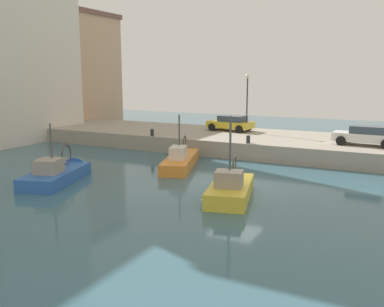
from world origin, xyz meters
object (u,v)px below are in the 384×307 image
(mooring_bollard_mid, at_px, (248,139))
(fishing_boat_blue, at_px, (60,179))
(fishing_boat_yellow, at_px, (231,194))
(fishing_boat_orange, at_px, (181,164))
(parked_car_white, at_px, (366,135))
(mooring_bollard_north, at_px, (152,133))
(parked_car_yellow, at_px, (231,123))
(quay_streetlamp, at_px, (247,93))

(mooring_bollard_mid, bearing_deg, fishing_boat_blue, 144.59)
(fishing_boat_yellow, distance_m, fishing_boat_blue, 10.03)
(fishing_boat_orange, height_order, parked_car_white, fishing_boat_orange)
(fishing_boat_blue, bearing_deg, fishing_boat_orange, -32.96)
(parked_car_white, bearing_deg, mooring_bollard_north, 100.40)
(parked_car_yellow, distance_m, mooring_bollard_mid, 6.93)
(parked_car_yellow, distance_m, quay_streetlamp, 2.98)
(parked_car_white, xyz_separation_m, quay_streetlamp, (2.82, 9.64, 2.56))
(fishing_boat_blue, xyz_separation_m, quay_streetlamp, (16.21, -5.31, 4.35))
(mooring_bollard_north, bearing_deg, parked_car_yellow, -36.38)
(fishing_boat_blue, bearing_deg, parked_car_white, -48.14)
(fishing_boat_blue, relative_size, fishing_boat_orange, 0.87)
(parked_car_yellow, relative_size, parked_car_white, 0.95)
(parked_car_yellow, bearing_deg, parked_car_white, -105.15)
(fishing_boat_yellow, height_order, fishing_boat_blue, fishing_boat_yellow)
(fishing_boat_yellow, distance_m, mooring_bollard_north, 13.84)
(quay_streetlamp, bearing_deg, mooring_bollard_north, 134.23)
(parked_car_yellow, bearing_deg, fishing_boat_yellow, -157.69)
(fishing_boat_yellow, bearing_deg, quay_streetlamp, 17.43)
(fishing_boat_yellow, distance_m, parked_car_white, 13.00)
(fishing_boat_orange, xyz_separation_m, mooring_bollard_mid, (3.94, -3.22, 1.37))
(mooring_bollard_north, bearing_deg, mooring_bollard_mid, -90.00)
(fishing_boat_yellow, height_order, parked_car_white, fishing_boat_yellow)
(fishing_boat_yellow, distance_m, quay_streetlamp, 15.98)
(mooring_bollard_north, bearing_deg, fishing_boat_blue, -177.32)
(mooring_bollard_mid, xyz_separation_m, mooring_bollard_north, (0.00, 8.00, 0.00))
(parked_car_white, bearing_deg, parked_car_yellow, 74.85)
(fishing_boat_blue, xyz_separation_m, mooring_bollard_north, (10.56, 0.49, 1.37))
(fishing_boat_blue, distance_m, fishing_boat_orange, 7.88)
(fishing_boat_yellow, xyz_separation_m, mooring_bollard_north, (9.02, 10.41, 1.37))
(fishing_boat_orange, xyz_separation_m, quay_streetlamp, (9.59, -1.02, 4.35))
(fishing_boat_yellow, height_order, mooring_bollard_mid, fishing_boat_yellow)
(parked_car_white, distance_m, mooring_bollard_mid, 7.97)
(mooring_bollard_mid, bearing_deg, parked_car_yellow, 32.28)
(fishing_boat_orange, bearing_deg, parked_car_yellow, 2.79)
(fishing_boat_yellow, xyz_separation_m, quay_streetlamp, (14.67, 4.61, 4.35))
(mooring_bollard_north, height_order, quay_streetlamp, quay_streetlamp)
(fishing_boat_orange, height_order, mooring_bollard_north, fishing_boat_orange)
(quay_streetlamp, bearing_deg, fishing_boat_orange, 173.93)
(mooring_bollard_mid, bearing_deg, fishing_boat_yellow, -165.05)
(fishing_boat_yellow, xyz_separation_m, parked_car_yellow, (14.87, 6.10, 1.78))
(fishing_boat_blue, bearing_deg, parked_car_yellow, -13.08)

